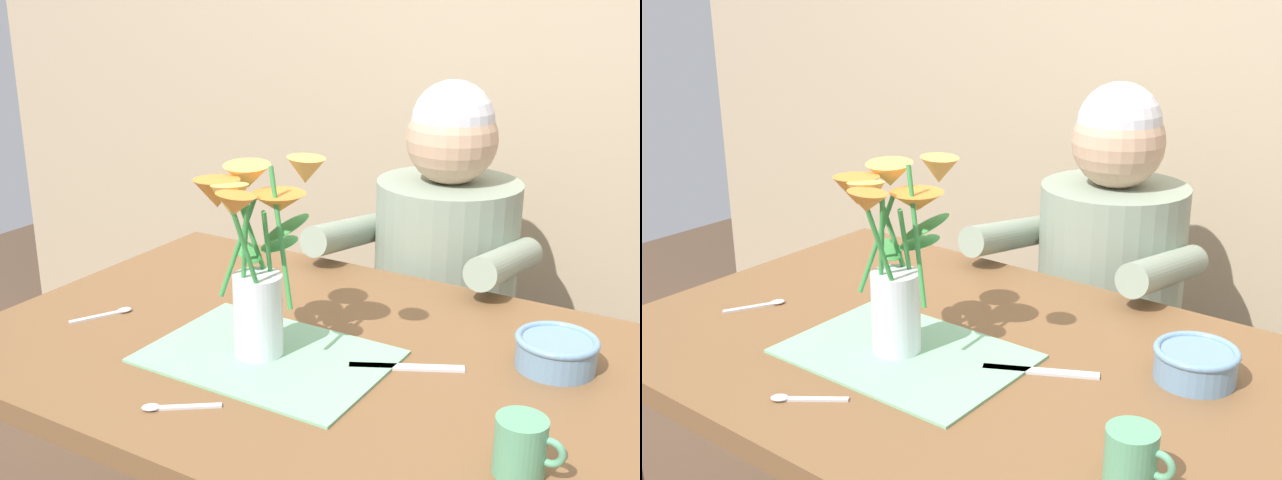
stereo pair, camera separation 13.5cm
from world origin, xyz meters
The scene contains 10 objects.
wood_panel_backdrop centered at (0.00, 1.05, 1.25)m, with size 4.00×0.10×2.50m, color tan.
dining_table centered at (0.00, 0.00, 0.64)m, with size 1.20×0.80×0.74m.
seated_person centered at (-0.01, 0.62, 0.56)m, with size 0.45×0.47×1.14m.
striped_placemat centered at (-0.05, -0.07, 0.74)m, with size 0.40×0.28×0.01m, color #7AB289.
flower_vase centered at (-0.07, -0.07, 0.93)m, with size 0.24×0.24×0.36m.
ceramic_bowl centered at (0.38, 0.14, 0.77)m, with size 0.14×0.14×0.06m.
dinner_knife centered at (0.17, 0.01, 0.74)m, with size 0.19×0.02×0.01m, color silver.
ceramic_mug centered at (0.42, -0.17, 0.78)m, with size 0.09×0.07×0.08m.
spoon_0 centered at (-0.41, -0.08, 0.74)m, with size 0.07×0.11×0.01m.
spoon_1 centered at (-0.08, -0.29, 0.74)m, with size 0.10×0.08×0.01m.
Camera 1 is at (0.65, -1.05, 1.35)m, focal length 44.03 mm.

